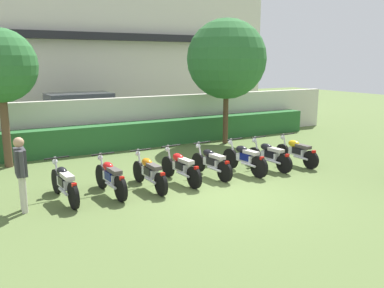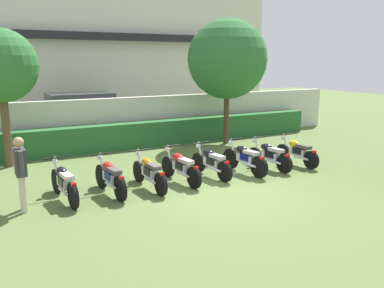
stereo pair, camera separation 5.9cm
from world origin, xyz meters
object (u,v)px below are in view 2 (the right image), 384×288
at_px(motorcycle_in_row_4, 211,162).
at_px(motorcycle_in_row_5, 245,158).
at_px(parked_car, 84,115).
at_px(tree_near_inspector, 0,66).
at_px(motorcycle_in_row_3, 180,167).
at_px(inspector_person, 21,168).
at_px(motorcycle_in_row_0, 64,182).
at_px(motorcycle_in_row_1, 110,177).
at_px(tree_far_side, 227,59).
at_px(motorcycle_in_row_2, 149,172).
at_px(motorcycle_in_row_7, 297,151).
at_px(motorcycle_in_row_6, 269,155).

bearing_deg(motorcycle_in_row_4, motorcycle_in_row_5, -103.50).
height_order(parked_car, tree_near_inspector, tree_near_inspector).
bearing_deg(motorcycle_in_row_3, inspector_person, 87.96).
distance_m(motorcycle_in_row_0, motorcycle_in_row_1, 1.10).
xyz_separation_m(tree_far_side, motorcycle_in_row_5, (-1.94, -3.97, -2.87)).
relative_size(tree_far_side, motorcycle_in_row_4, 2.70).
bearing_deg(motorcycle_in_row_2, motorcycle_in_row_5, -92.59).
bearing_deg(motorcycle_in_row_7, tree_far_side, -1.85).
distance_m(motorcycle_in_row_2, motorcycle_in_row_5, 3.03).
height_order(parked_car, inspector_person, parked_car).
bearing_deg(motorcycle_in_row_0, motorcycle_in_row_7, -96.20).
bearing_deg(motorcycle_in_row_7, motorcycle_in_row_6, 84.79).
distance_m(motorcycle_in_row_1, inspector_person, 2.10).
distance_m(parked_car, motorcycle_in_row_1, 8.50).
height_order(tree_near_inspector, tree_far_side, tree_far_side).
height_order(tree_far_side, motorcycle_in_row_1, tree_far_side).
distance_m(motorcycle_in_row_0, motorcycle_in_row_5, 5.16).
bearing_deg(motorcycle_in_row_5, inspector_person, 84.69).
bearing_deg(motorcycle_in_row_3, tree_far_side, -51.48).
bearing_deg(motorcycle_in_row_4, inspector_person, 87.06).
bearing_deg(tree_near_inspector, motorcycle_in_row_2, -53.95).
xyz_separation_m(motorcycle_in_row_1, motorcycle_in_row_5, (4.06, -0.01, 0.00)).
height_order(tree_near_inspector, motorcycle_in_row_1, tree_near_inspector).
xyz_separation_m(motorcycle_in_row_6, motorcycle_in_row_7, (1.08, -0.04, 0.00)).
bearing_deg(motorcycle_in_row_5, motorcycle_in_row_0, 82.01).
relative_size(motorcycle_in_row_2, motorcycle_in_row_3, 1.01).
relative_size(motorcycle_in_row_7, inspector_person, 1.07).
distance_m(tree_far_side, motorcycle_in_row_2, 6.99).
height_order(parked_car, motorcycle_in_row_5, parked_car).
height_order(motorcycle_in_row_3, inspector_person, inspector_person).
distance_m(motorcycle_in_row_1, motorcycle_in_row_7, 6.10).
height_order(motorcycle_in_row_5, inspector_person, inspector_person).
xyz_separation_m(parked_car, inspector_person, (-3.46, -8.53, 0.05)).
xyz_separation_m(motorcycle_in_row_6, inspector_person, (-7.04, -0.19, 0.55)).
xyz_separation_m(motorcycle_in_row_3, inspector_person, (-4.01, -0.24, 0.54)).
bearing_deg(tree_near_inspector, motorcycle_in_row_7, -27.20).
xyz_separation_m(motorcycle_in_row_7, inspector_person, (-8.12, -0.15, 0.55)).
height_order(parked_car, motorcycle_in_row_6, parked_car).
xyz_separation_m(motorcycle_in_row_0, motorcycle_in_row_2, (2.12, -0.11, -0.01)).
bearing_deg(motorcycle_in_row_0, inspector_person, 100.57).
relative_size(motorcycle_in_row_0, motorcycle_in_row_6, 1.07).
bearing_deg(motorcycle_in_row_7, motorcycle_in_row_3, 85.63).
bearing_deg(tree_far_side, parked_car, 136.09).
distance_m(motorcycle_in_row_1, motorcycle_in_row_6, 5.01).
relative_size(motorcycle_in_row_5, motorcycle_in_row_6, 1.03).
relative_size(parked_car, inspector_person, 2.73).
height_order(tree_far_side, inspector_person, tree_far_side).
distance_m(motorcycle_in_row_6, motorcycle_in_row_7, 1.08).
height_order(motorcycle_in_row_2, motorcycle_in_row_4, motorcycle_in_row_2).
xyz_separation_m(motorcycle_in_row_1, motorcycle_in_row_3, (1.99, 0.07, -0.01)).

